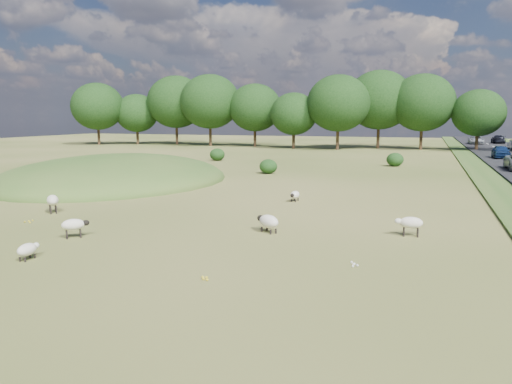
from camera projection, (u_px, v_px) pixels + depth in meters
ground at (295, 175)px, 41.37m from camera, size 160.00×160.00×0.00m
mound at (115, 181)px, 37.70m from camera, size 16.00×20.00×4.00m
treeline at (348, 105)px, 73.88m from camera, size 96.28×14.66×11.70m
shrubs at (291, 159)px, 49.18m from camera, size 20.60×11.82×1.35m
sheep_0 at (410, 223)px, 20.27m from camera, size 1.14×0.55×0.81m
sheep_1 at (28, 249)px, 16.98m from camera, size 0.48×1.00×0.57m
sheep_2 at (53, 200)px, 25.22m from camera, size 1.17×1.19×0.92m
sheep_3 at (268, 221)px, 20.97m from camera, size 1.30×1.10×0.76m
sheep_4 at (74, 225)px, 19.99m from camera, size 1.02×0.99×0.78m
sheep_5 at (295, 195)px, 28.63m from camera, size 0.53×1.06×0.60m
car_0 at (501, 152)px, 55.31m from camera, size 1.67×4.14×1.41m
car_5 at (476, 140)px, 83.38m from camera, size 2.32×5.02×1.40m
car_7 at (498, 139)px, 85.47m from camera, size 1.94×4.78×1.39m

